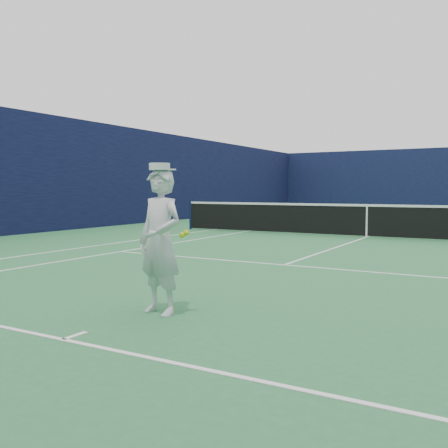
{
  "coord_description": "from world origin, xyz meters",
  "views": [
    {
      "loc": [
        3.7,
        -15.22,
        1.46
      ],
      "look_at": [
        0.2,
        -9.08,
        0.96
      ],
      "focal_mm": 40.0,
      "sensor_mm": 36.0,
      "label": 1
    }
  ],
  "objects": [
    {
      "name": "tennis_net",
      "position": [
        0.0,
        0.0,
        0.55
      ],
      "size": [
        12.88,
        0.09,
        1.07
      ],
      "color": "#141E4C",
      "rests_on": "ground"
    },
    {
      "name": "ground",
      "position": [
        0.0,
        0.0,
        0.0
      ],
      "size": [
        80.0,
        80.0,
        0.0
      ],
      "primitive_type": "plane",
      "color": "#2A6E3C",
      "rests_on": "ground"
    },
    {
      "name": "tennis_player",
      "position": [
        0.2,
        -10.58,
        0.86
      ],
      "size": [
        0.75,
        0.56,
        1.76
      ],
      "rotation": [
        0.0,
        0.0,
        -0.16
      ],
      "color": "silver",
      "rests_on": "ground"
    },
    {
      "name": "court_markings",
      "position": [
        0.0,
        0.0,
        0.0
      ],
      "size": [
        11.03,
        23.83,
        0.01
      ],
      "color": "white",
      "rests_on": "ground"
    },
    {
      "name": "windscreen_fence",
      "position": [
        0.0,
        0.0,
        2.0
      ],
      "size": [
        20.12,
        36.12,
        4.0
      ],
      "color": "black",
      "rests_on": "ground"
    }
  ]
}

